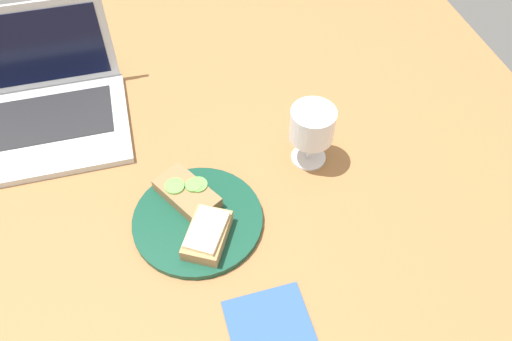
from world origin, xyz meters
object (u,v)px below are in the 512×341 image
Objects in this scene: laptop at (40,104)px; napkin at (270,327)px; wine_glass at (312,127)px; plate at (198,220)px; sandwich_with_cucumber at (187,193)px; sandwich_with_cheese at (207,234)px.

laptop is 2.67× the size of napkin.
laptop is (-48.05, 23.68, -4.46)cm from wine_glass.
wine_glass is at bearing 62.18° from napkin.
plate is 22.15cm from napkin.
napkin is at bearing -117.82° from wine_glass.
sandwich_with_cucumber is (-0.87, 4.59, 1.82)cm from plate.
sandwich_with_cucumber is 0.40× the size of laptop.
sandwich_with_cucumber is 1.09× the size of wine_glass.
napkin is (32.22, -53.69, -3.52)cm from laptop.
sandwich_with_cucumber reaches higher than plate.
plate is 41.42cm from laptop.
sandwich_with_cucumber is at bearing 100.93° from sandwich_with_cheese.
laptop reaches higher than napkin.
laptop is at bearing 153.77° from wine_glass.
wine_glass reaches higher than sandwich_with_cucumber.
sandwich_with_cheese is (0.89, -4.55, 2.12)cm from plate.
sandwich_with_cheese reaches higher than napkin.
laptop reaches higher than sandwich_with_cheese.
plate is at bearing -79.27° from sandwich_with_cucumber.
plate is 1.69× the size of sandwich_with_cucumber.
sandwich_with_cheese is (1.76, -9.14, 0.29)cm from sandwich_with_cucumber.
plate is at bearing -158.49° from wine_glass.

